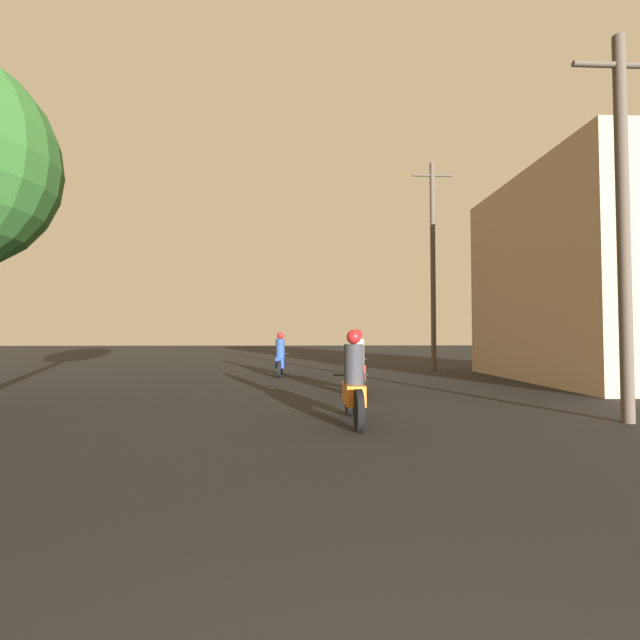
% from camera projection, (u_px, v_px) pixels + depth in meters
% --- Properties ---
extents(motorcycle_orange, '(0.60, 1.94, 1.53)m').
position_uv_depth(motorcycle_orange, '(354.00, 386.00, 7.01)').
color(motorcycle_orange, black).
rests_on(motorcycle_orange, ground_plane).
extents(motorcycle_red, '(0.60, 1.97, 1.58)m').
position_uv_depth(motorcycle_red, '(357.00, 368.00, 10.61)').
color(motorcycle_red, black).
rests_on(motorcycle_red, ground_plane).
extents(motorcycle_blue, '(0.60, 1.94, 1.54)m').
position_uv_depth(motorcycle_blue, '(280.00, 358.00, 15.16)').
color(motorcycle_blue, black).
rests_on(motorcycle_blue, ground_plane).
extents(motorcycle_black, '(0.60, 2.03, 1.52)m').
position_uv_depth(motorcycle_black, '(357.00, 353.00, 19.65)').
color(motorcycle_black, black).
rests_on(motorcycle_black, ground_plane).
extents(building_right_near, '(5.73, 7.47, 6.53)m').
position_uv_depth(building_right_near, '(606.00, 278.00, 13.61)').
color(building_right_near, tan).
rests_on(building_right_near, ground_plane).
extents(utility_pole_near, '(1.60, 0.20, 6.50)m').
position_uv_depth(utility_pole_near, '(623.00, 217.00, 7.11)').
color(utility_pole_near, '#4C4238').
rests_on(utility_pole_near, ground_plane).
extents(utility_pole_far, '(1.60, 0.20, 8.42)m').
position_uv_depth(utility_pole_far, '(433.00, 262.00, 17.18)').
color(utility_pole_far, '#4C4238').
rests_on(utility_pole_far, ground_plane).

